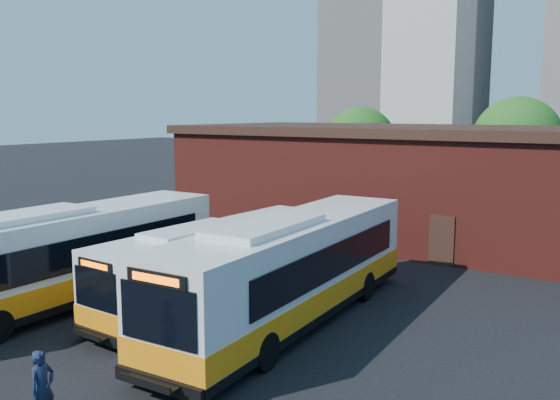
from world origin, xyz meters
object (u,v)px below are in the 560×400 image
Objects in this scene: bus_mideast at (291,274)px; transit_worker at (42,388)px; bus_west at (67,261)px; bus_midwest at (218,266)px.

bus_mideast is 7.76× the size of transit_worker.
bus_midwest is at bearing 35.57° from bus_west.
bus_midwest is at bearing 7.87° from transit_worker.
bus_midwest is (4.55, 3.33, -0.28)m from bus_west.
bus_midwest is 3.46m from bus_mideast.
bus_mideast is (3.44, -0.27, 0.29)m from bus_midwest.
bus_midwest is at bearing 172.70° from bus_mideast.
bus_west is at bearing 43.23° from transit_worker.
bus_mideast reaches higher than transit_worker.
bus_west is at bearing -161.83° from bus_mideast.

